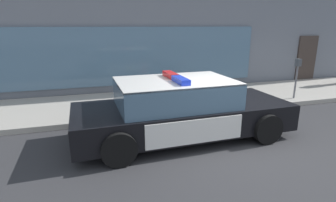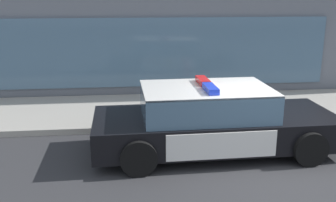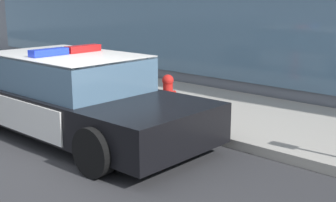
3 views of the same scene
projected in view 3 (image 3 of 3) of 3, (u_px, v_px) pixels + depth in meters
ground at (82, 160)px, 6.52m from camera, size 48.00×48.00×0.00m
sidewalk at (224, 112)px, 8.93m from camera, size 48.00×3.05×0.15m
police_cruiser at (74, 96)px, 7.58m from camera, size 5.01×2.20×1.49m
fire_hydrant at (168, 94)px, 8.57m from camera, size 0.34×0.39×0.73m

